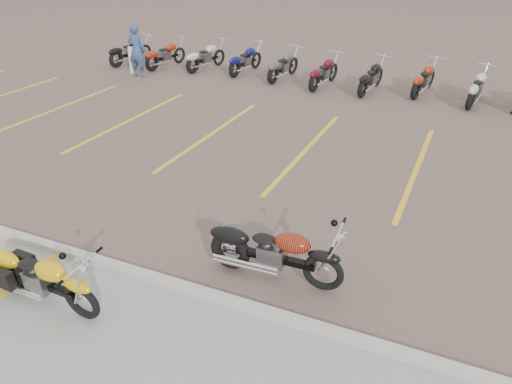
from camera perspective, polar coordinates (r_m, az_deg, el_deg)
ground at (r=9.30m, az=-2.45°, el=-3.91°), size 100.00×100.00×0.00m
curb at (r=7.86m, az=-9.10°, el=-10.46°), size 60.00×0.18×0.12m
parking_stripes at (r=12.61m, az=5.73°, el=4.82°), size 38.00×5.50×0.01m
yellow_cruiser at (r=7.92m, az=-23.33°, el=-9.09°), size 2.07×0.32×0.85m
flame_cruiser at (r=7.76m, az=1.85°, el=-7.07°), size 2.19×0.34×0.90m
person_a at (r=19.65m, az=-13.47°, el=15.47°), size 0.73×0.50×1.92m
bollard at (r=20.25m, az=-14.01°, el=14.41°), size 0.15×0.15×1.00m
bg_bike_row at (r=18.52m, az=5.49°, el=14.05°), size 15.85×2.08×1.10m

